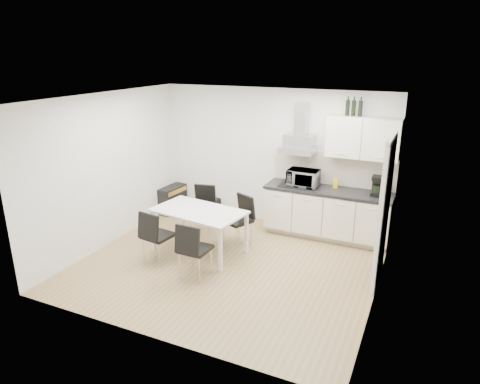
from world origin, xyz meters
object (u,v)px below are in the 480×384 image
Objects in this scene: dining_table at (199,214)px; chair_far_left at (202,210)px; guitar_amp at (173,199)px; floor_speaker at (215,206)px; chair_near_right at (195,250)px; kitchenette at (331,194)px; chair_near_left at (158,236)px; chair_far_right at (237,221)px.

dining_table is 1.81× the size of chair_far_left.
chair_far_left is 1.31m from guitar_amp.
guitar_amp is at bearing -150.19° from floor_speaker.
dining_table is 0.85m from chair_near_right.
kitchenette is 7.62× the size of floor_speaker.
guitar_amp is at bearing 125.83° from chair_near_left.
chair_far_left is 1.00× the size of chair_near_left.
chair_far_left reaches higher than floor_speaker.
kitchenette reaches higher than chair_far_left.
chair_near_right is (-0.10, -1.26, 0.00)m from chair_far_right.
chair_far_left is at bearing -26.62° from guitar_amp.
chair_far_left is at bearing -61.77° from floor_speaker.
kitchenette reaches higher than chair_near_right.
guitar_amp is at bearing -178.52° from kitchenette.
chair_far_left is at bearing 95.42° from chair_near_left.
chair_near_right is at bearing -4.00° from chair_near_left.
kitchenette reaches higher than guitar_amp.
chair_near_left is at bearing -57.21° from guitar_amp.
guitar_amp is (-1.04, 2.00, -0.17)m from chair_near_left.
guitar_amp is (-1.11, 0.69, -0.17)m from chair_far_left.
kitchenette reaches higher than chair_near_left.
chair_near_left is at bearing 169.46° from chair_near_right.
dining_table is 1.81× the size of chair_near_left.
dining_table is 2.08m from guitar_amp.
chair_far_right is at bearing 59.54° from chair_near_left.
chair_far_left is 1.30× the size of guitar_amp.
chair_near_right is at bearing 104.17° from chair_far_left.
kitchenette is 2.86× the size of chair_near_right.
chair_near_left reaches higher than floor_speaker.
chair_near_left is 1.30× the size of guitar_amp.
guitar_amp is 2.05× the size of floor_speaker.
kitchenette is at bearing 51.24° from chair_near_left.
chair_far_left is 1.00× the size of chair_near_right.
chair_near_right is 1.30× the size of guitar_amp.
chair_near_right reaches higher than dining_table.
chair_far_right and chair_near_right have the same top height.
chair_far_left is (-0.35, 0.74, -0.24)m from dining_table.
dining_table is at bearing -56.76° from floor_speaker.
guitar_amp is at bearing -43.32° from chair_far_left.
chair_far_right reaches higher than floor_speaker.
floor_speaker is (-0.24, 0.94, -0.27)m from chair_far_left.
chair_near_left is (-0.42, -0.57, -0.24)m from dining_table.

